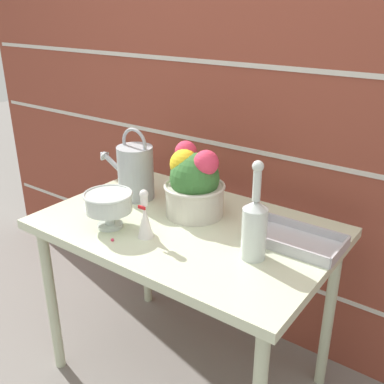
{
  "coord_description": "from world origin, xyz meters",
  "views": [
    {
      "loc": [
        0.92,
        -1.22,
        1.52
      ],
      "look_at": [
        0.0,
        0.04,
        0.86
      ],
      "focal_mm": 42.0,
      "sensor_mm": 36.0,
      "label": 1
    }
  ],
  "objects": [
    {
      "name": "patio_table",
      "position": [
        0.0,
        0.0,
        0.66
      ],
      "size": [
        1.11,
        0.72,
        0.74
      ],
      "color": "beige",
      "rests_on": "ground_plane"
    },
    {
      "name": "glass_decanter",
      "position": [
        0.32,
        -0.06,
        0.86
      ],
      "size": [
        0.08,
        0.08,
        0.34
      ],
      "color": "silver",
      "rests_on": "patio_table"
    },
    {
      "name": "watering_can",
      "position": [
        -0.33,
        0.08,
        0.86
      ],
      "size": [
        0.3,
        0.15,
        0.31
      ],
      "color": "#9EA3A8",
      "rests_on": "patio_table"
    },
    {
      "name": "wire_tray",
      "position": [
        0.4,
        0.11,
        0.75
      ],
      "size": [
        0.33,
        0.19,
        0.04
      ],
      "color": "#B7B7BC",
      "rests_on": "patio_table"
    },
    {
      "name": "brick_wall",
      "position": [
        0.0,
        0.49,
        1.1
      ],
      "size": [
        3.6,
        0.08,
        2.2
      ],
      "color": "brown",
      "rests_on": "ground_plane"
    },
    {
      "name": "flower_planter",
      "position": [
        -0.03,
        0.09,
        0.87
      ],
      "size": [
        0.24,
        0.24,
        0.28
      ],
      "color": "beige",
      "rests_on": "patio_table"
    },
    {
      "name": "fallen_petal",
      "position": [
        -0.13,
        -0.26,
        0.74
      ],
      "size": [
        0.01,
        0.01,
        0.01
      ],
      "color": "#E03856",
      "rests_on": "patio_table"
    },
    {
      "name": "crystal_pedestal_bowl",
      "position": [
        -0.22,
        -0.19,
        0.84
      ],
      "size": [
        0.18,
        0.18,
        0.14
      ],
      "color": "silver",
      "rests_on": "patio_table"
    },
    {
      "name": "ground_plane",
      "position": [
        0.0,
        0.0,
        0.0
      ],
      "size": [
        12.0,
        12.0,
        0.0
      ],
      "primitive_type": "plane",
      "color": "gray"
    },
    {
      "name": "figurine_vase",
      "position": [
        -0.06,
        -0.17,
        0.81
      ],
      "size": [
        0.06,
        0.06,
        0.18
      ],
      "color": "white",
      "rests_on": "patio_table"
    }
  ]
}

